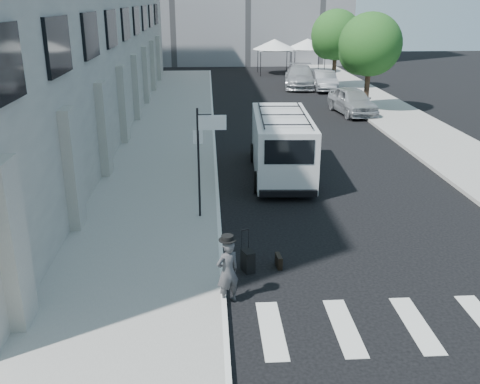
{
  "coord_description": "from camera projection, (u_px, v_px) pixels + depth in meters",
  "views": [
    {
      "loc": [
        -2.28,
        -12.79,
        6.76
      ],
      "look_at": [
        -1.37,
        2.2,
        1.3
      ],
      "focal_mm": 40.0,
      "sensor_mm": 36.0,
      "label": 1
    }
  ],
  "objects": [
    {
      "name": "sidewalk_left",
      "position": [
        172.0,
        128.0,
        29.18
      ],
      "size": [
        4.5,
        48.0,
        0.15
      ],
      "primitive_type": "cube",
      "color": "gray",
      "rests_on": "ground"
    },
    {
      "name": "tree_far",
      "position": [
        334.0,
        37.0,
        40.85
      ],
      "size": [
        3.8,
        3.83,
        6.03
      ],
      "color": "black",
      "rests_on": "ground"
    },
    {
      "name": "parked_car_a",
      "position": [
        352.0,
        101.0,
        32.82
      ],
      "size": [
        2.45,
        4.95,
        1.62
      ],
      "primitive_type": "imported",
      "rotation": [
        0.0,
        0.0,
        0.11
      ],
      "color": "#9C9FA3",
      "rests_on": "ground"
    },
    {
      "name": "briefcase",
      "position": [
        279.0,
        261.0,
        14.22
      ],
      "size": [
        0.16,
        0.45,
        0.34
      ],
      "primitive_type": "cube",
      "rotation": [
        0.0,
        0.0,
        0.09
      ],
      "color": "black",
      "rests_on": "ground"
    },
    {
      "name": "tree_near",
      "position": [
        368.0,
        47.0,
        32.41
      ],
      "size": [
        3.8,
        3.83,
        6.03
      ],
      "color": "black",
      "rests_on": "ground"
    },
    {
      "name": "parked_car_b",
      "position": [
        324.0,
        80.0,
        41.44
      ],
      "size": [
        1.88,
        4.66,
        1.51
      ],
      "primitive_type": "imported",
      "rotation": [
        0.0,
        0.0,
        -0.06
      ],
      "color": "slate",
      "rests_on": "ground"
    },
    {
      "name": "suitcase",
      "position": [
        248.0,
        261.0,
        13.97
      ],
      "size": [
        0.38,
        0.47,
        1.12
      ],
      "rotation": [
        0.0,
        0.0,
        0.37
      ],
      "color": "black",
      "rests_on": "ground"
    },
    {
      "name": "building_left",
      "position": [
        34.0,
        13.0,
        28.61
      ],
      "size": [
        10.0,
        44.0,
        12.0
      ],
      "primitive_type": "cube",
      "color": "gray",
      "rests_on": "ground"
    },
    {
      "name": "cargo_van",
      "position": [
        281.0,
        144.0,
        21.31
      ],
      "size": [
        2.56,
        6.63,
        2.44
      ],
      "rotation": [
        0.0,
        0.0,
        -0.05
      ],
      "color": "silver",
      "rests_on": "ground"
    },
    {
      "name": "ground",
      "position": [
        295.0,
        264.0,
        14.44
      ],
      "size": [
        120.0,
        120.0,
        0.0
      ],
      "primitive_type": "plane",
      "color": "black",
      "rests_on": "ground"
    },
    {
      "name": "parked_car_c",
      "position": [
        300.0,
        77.0,
        42.66
      ],
      "size": [
        3.14,
        6.09,
        1.69
      ],
      "primitive_type": "imported",
      "rotation": [
        0.0,
        0.0,
        -0.14
      ],
      "color": "#A0A2A7",
      "rests_on": "ground"
    },
    {
      "name": "sign_pole",
      "position": [
        206.0,
        140.0,
        16.4
      ],
      "size": [
        1.03,
        0.07,
        3.5
      ],
      "color": "black",
      "rests_on": "sidewalk_left"
    },
    {
      "name": "tent_right",
      "position": [
        308.0,
        44.0,
        50.03
      ],
      "size": [
        4.0,
        4.0,
        3.2
      ],
      "color": "black",
      "rests_on": "ground"
    },
    {
      "name": "businessman",
      "position": [
        228.0,
        272.0,
        12.36
      ],
      "size": [
        0.7,
        0.62,
        1.6
      ],
      "primitive_type": "imported",
      "rotation": [
        0.0,
        0.0,
        3.66
      ],
      "color": "#403F42",
      "rests_on": "ground"
    },
    {
      "name": "tent_left",
      "position": [
        274.0,
        45.0,
        49.38
      ],
      "size": [
        4.0,
        4.0,
        3.2
      ],
      "color": "black",
      "rests_on": "ground"
    },
    {
      "name": "sidewalk_right",
      "position": [
        387.0,
        111.0,
        33.68
      ],
      "size": [
        4.0,
        56.0,
        0.15
      ],
      "primitive_type": "cube",
      "color": "gray",
      "rests_on": "ground"
    }
  ]
}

